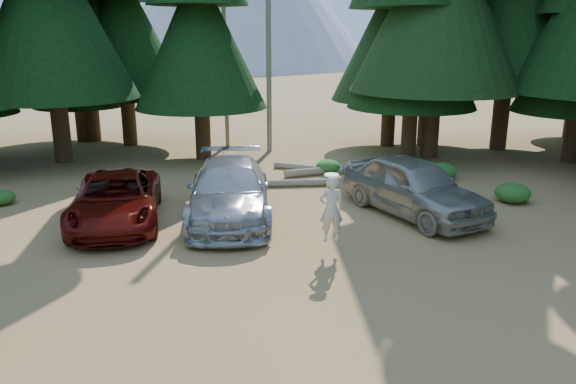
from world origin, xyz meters
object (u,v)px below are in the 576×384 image
log_right (341,169)px  red_pickup (116,199)px  silver_minivan_center (229,191)px  log_left (277,183)px  frisbee_player (331,209)px  silver_minivan_right (414,186)px  log_mid (308,168)px

log_right → red_pickup: bearing=-158.9°
silver_minivan_center → log_left: bearing=64.8°
frisbee_player → log_left: bearing=-88.4°
silver_minivan_center → silver_minivan_right: silver_minivan_right is taller
log_left → log_mid: size_ratio=1.24×
silver_minivan_center → log_mid: (3.07, 5.74, -0.73)m
silver_minivan_right → log_mid: size_ratio=1.78×
red_pickup → silver_minivan_right: (8.91, 0.07, 0.16)m
silver_minivan_right → frisbee_player: size_ratio=3.03×
log_right → silver_minivan_right: bearing=-91.7°
silver_minivan_right → frisbee_player: frisbee_player is taller
log_left → log_mid: log_left is taller
silver_minivan_center → log_right: size_ratio=1.23×
silver_minivan_right → red_pickup: bearing=156.3°
red_pickup → log_right: 9.45m
log_left → log_right: bearing=34.5°
silver_minivan_center → red_pickup: bearing=-175.5°
red_pickup → frisbee_player: (5.87, -2.91, 0.47)m
silver_minivan_right → log_left: bearing=113.9°
red_pickup → silver_minivan_center: (3.30, 0.22, 0.12)m
log_right → log_left: bearing=-159.8°
silver_minivan_center → silver_minivan_right: (5.61, -0.15, 0.04)m
silver_minivan_center → log_mid: size_ratio=1.99×
log_left → frisbee_player: bearing=-82.4°
frisbee_player → log_left: (-0.91, 6.53, -1.07)m
frisbee_player → log_left: size_ratio=0.47×
red_pickup → log_mid: red_pickup is taller
frisbee_player → log_mid: frisbee_player is taller
log_left → red_pickup: bearing=-144.2°
red_pickup → silver_minivan_right: 8.91m
silver_minivan_center → log_right: bearing=51.2°
silver_minivan_center → log_right: silver_minivan_center is taller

